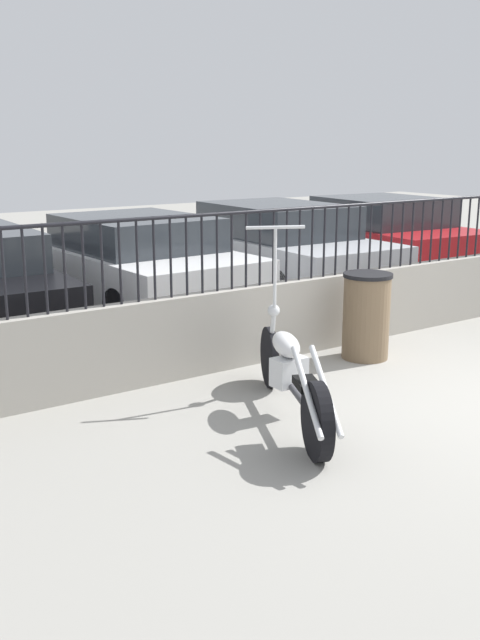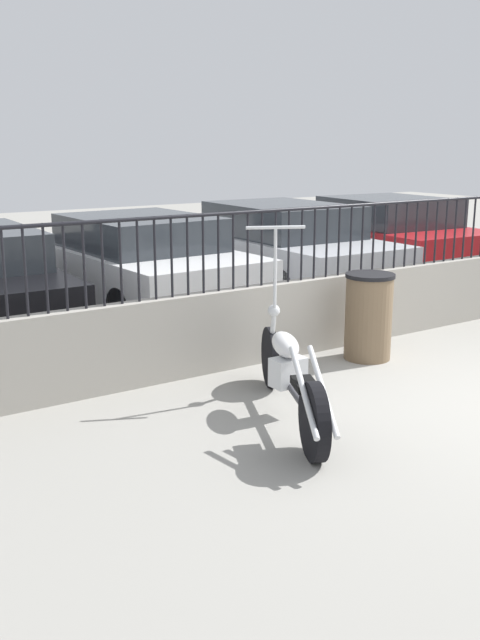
{
  "view_description": "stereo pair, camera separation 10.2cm",
  "coord_description": "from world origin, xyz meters",
  "px_view_note": "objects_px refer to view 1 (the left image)",
  "views": [
    {
      "loc": [
        -5.24,
        -3.5,
        2.22
      ],
      "look_at": [
        -1.79,
        1.51,
        0.7
      ],
      "focal_mm": 40.0,
      "sensor_mm": 36.0,
      "label": 1
    },
    {
      "loc": [
        -5.15,
        -3.56,
        2.22
      ],
      "look_at": [
        -1.79,
        1.51,
        0.7
      ],
      "focal_mm": 40.0,
      "sensor_mm": 36.0,
      "label": 2
    }
  ],
  "objects_px": {
    "motorcycle_dark_grey": "(293,376)",
    "car_white": "(131,263)",
    "trash_bin": "(366,316)",
    "car_silver": "(270,247)",
    "car_red": "(376,235)"
  },
  "relations": [
    {
      "from": "motorcycle_dark_grey",
      "to": "car_red",
      "type": "distance_m",
      "value": 6.97
    },
    {
      "from": "car_white",
      "to": "trash_bin",
      "type": "bearing_deg",
      "value": -163.44
    },
    {
      "from": "trash_bin",
      "to": "motorcycle_dark_grey",
      "type": "bearing_deg",
      "value": -151.25
    },
    {
      "from": "trash_bin",
      "to": "car_white",
      "type": "bearing_deg",
      "value": 108.96
    },
    {
      "from": "trash_bin",
      "to": "car_red",
      "type": "xyz_separation_m",
      "value": [
        3.62,
        3.49,
        0.22
      ]
    },
    {
      "from": "car_silver",
      "to": "car_red",
      "type": "bearing_deg",
      "value": -84.74
    },
    {
      "from": "trash_bin",
      "to": "car_silver",
      "type": "distance_m",
      "value": 3.57
    },
    {
      "from": "car_white",
      "to": "car_red",
      "type": "height_order",
      "value": "car_red"
    },
    {
      "from": "car_white",
      "to": "car_silver",
      "type": "xyz_separation_m",
      "value": [
        2.36,
        0.08,
        0.01
      ]
    },
    {
      "from": "trash_bin",
      "to": "car_silver",
      "type": "xyz_separation_m",
      "value": [
        1.25,
        3.33,
        0.23
      ]
    },
    {
      "from": "trash_bin",
      "to": "car_red",
      "type": "height_order",
      "value": "car_red"
    },
    {
      "from": "motorcycle_dark_grey",
      "to": "car_red",
      "type": "relative_size",
      "value": 0.51
    },
    {
      "from": "motorcycle_dark_grey",
      "to": "car_white",
      "type": "distance_m",
      "value": 4.27
    },
    {
      "from": "car_white",
      "to": "motorcycle_dark_grey",
      "type": "bearing_deg",
      "value": 169.07
    },
    {
      "from": "car_white",
      "to": "car_red",
      "type": "bearing_deg",
      "value": -89.5
    }
  ]
}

